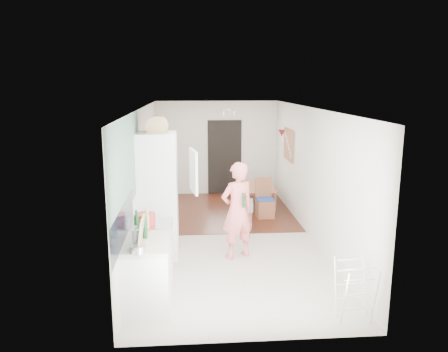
{
  "coord_description": "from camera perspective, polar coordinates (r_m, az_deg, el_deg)",
  "views": [
    {
      "loc": [
        -0.69,
        -8.03,
        2.94
      ],
      "look_at": [
        -0.07,
        0.2,
        1.19
      ],
      "focal_mm": 35.0,
      "sensor_mm": 36.0,
      "label": 1
    }
  ],
  "objects": [
    {
      "name": "cooker_top",
      "position": [
        6.58,
        -9.49,
        -6.26
      ],
      "size": [
        0.6,
        0.6,
        0.04
      ],
      "primitive_type": "cube",
      "color": "#BBBBBE",
      "rests_on": "room_shell"
    },
    {
      "name": "bottle_c",
      "position": [
        5.65,
        -11.42,
        -8.02
      ],
      "size": [
        0.12,
        0.12,
        0.22
      ],
      "primitive_type": "cylinder",
      "rotation": [
        0.0,
        0.0,
        -0.32
      ],
      "color": "silver",
      "rests_on": "worktop"
    },
    {
      "name": "chopping_boards",
      "position": [
        5.57,
        -10.79,
        -7.28
      ],
      "size": [
        0.06,
        0.3,
        0.41
      ],
      "primitive_type": null,
      "rotation": [
        0.0,
        0.0,
        -0.04
      ],
      "color": "#D1B57B",
      "rests_on": "worktop"
    },
    {
      "name": "dining_table",
      "position": [
        10.79,
        4.5,
        -2.75
      ],
      "size": [
        0.67,
        1.18,
        0.41
      ],
      "primitive_type": "imported",
      "rotation": [
        0.0,
        0.0,
        1.59
      ],
      "color": "brown",
      "rests_on": "floor"
    },
    {
      "name": "base_cabinet",
      "position": [
        6.06,
        -9.96,
        -12.71
      ],
      "size": [
        0.6,
        0.9,
        0.86
      ],
      "primitive_type": "cube",
      "color": "white",
      "rests_on": "room_shell"
    },
    {
      "name": "pepper_mill_front",
      "position": [
        6.35,
        -10.25,
        -5.84
      ],
      "size": [
        0.06,
        0.06,
        0.2
      ],
      "primitive_type": "cylinder",
      "rotation": [
        0.0,
        0.0,
        -0.03
      ],
      "color": "#D1B57B",
      "rests_on": "worktop"
    },
    {
      "name": "fridge_interior",
      "position": [
        7.39,
        -6.35,
        1.05
      ],
      "size": [
        0.02,
        0.52,
        0.66
      ],
      "primitive_type": "cube",
      "color": "white",
      "rests_on": "room_shell"
    },
    {
      "name": "held_bottle",
      "position": [
        7.24,
        2.58,
        -3.19
      ],
      "size": [
        0.05,
        0.05,
        0.24
      ],
      "primitive_type": "cylinder",
      "color": "#16421C",
      "rests_on": "person"
    },
    {
      "name": "pinboard",
      "position": [
        10.28,
        8.48,
        4.07
      ],
      "size": [
        0.03,
        0.9,
        0.7
      ],
      "primitive_type": "cube",
      "color": "#D4B86D",
      "rests_on": "room_shell"
    },
    {
      "name": "doorway_recess",
      "position": [
        11.71,
        0.08,
        2.43
      ],
      "size": [
        0.9,
        0.04,
        2.0
      ],
      "primitive_type": "cube",
      "color": "black",
      "rests_on": "room_shell"
    },
    {
      "name": "room_shell",
      "position": [
        8.24,
        0.56,
        0.12
      ],
      "size": [
        3.2,
        7.0,
        2.5
      ],
      "primitive_type": null,
      "color": "silver",
      "rests_on": "ground"
    },
    {
      "name": "stool",
      "position": [
        9.03,
        2.49,
        -5.68
      ],
      "size": [
        0.32,
        0.32,
        0.41
      ],
      "primitive_type": null,
      "rotation": [
        0.0,
        0.0,
        0.03
      ],
      "color": "brown",
      "rests_on": "floor"
    },
    {
      "name": "grey_drape",
      "position": [
        8.95,
        2.42,
        -3.84
      ],
      "size": [
        0.46,
        0.46,
        0.19
      ],
      "primitive_type": "cube",
      "rotation": [
        0.0,
        0.0,
        -0.1
      ],
      "color": "gray",
      "rests_on": "stool"
    },
    {
      "name": "pepper_mill_back",
      "position": [
        6.34,
        -10.01,
        -5.78
      ],
      "size": [
        0.07,
        0.07,
        0.22
      ],
      "primitive_type": "cylinder",
      "rotation": [
        0.0,
        0.0,
        -0.2
      ],
      "color": "#D1B57B",
      "rests_on": "worktop"
    },
    {
      "name": "dining_chair",
      "position": [
        9.75,
        5.4,
        -2.94
      ],
      "size": [
        0.39,
        0.39,
        0.88
      ],
      "primitive_type": null,
      "rotation": [
        0.0,
        0.0,
        0.06
      ],
      "color": "brown",
      "rests_on": "floor"
    },
    {
      "name": "worktop",
      "position": [
        5.88,
        -10.12,
        -8.63
      ],
      "size": [
        0.62,
        0.92,
        0.06
      ],
      "primitive_type": "cube",
      "color": "beige",
      "rests_on": "room_shell"
    },
    {
      "name": "fridge_housing",
      "position": [
        7.51,
        -8.64,
        -2.56
      ],
      "size": [
        0.66,
        0.66,
        2.15
      ],
      "primitive_type": "cube",
      "color": "white",
      "rests_on": "room_shell"
    },
    {
      "name": "steel_pan",
      "position": [
        5.49,
        -11.17,
        -9.36
      ],
      "size": [
        0.23,
        0.23,
        0.09
      ],
      "primitive_type": "cylinder",
      "rotation": [
        0.0,
        0.0,
        0.27
      ],
      "color": "#BBBBBE",
      "rests_on": "worktop"
    },
    {
      "name": "range_cooker",
      "position": [
        6.74,
        -9.35,
        -9.97
      ],
      "size": [
        0.6,
        0.6,
        0.88
      ],
      "primitive_type": "cube",
      "color": "white",
      "rests_on": "room_shell"
    },
    {
      "name": "drying_rack",
      "position": [
        5.88,
        16.72,
        -14.29
      ],
      "size": [
        0.42,
        0.39,
        0.78
      ],
      "primitive_type": null,
      "rotation": [
        0.0,
        0.0,
        0.06
      ],
      "color": "white",
      "rests_on": "floor"
    },
    {
      "name": "bottle_b",
      "position": [
        5.94,
        -10.3,
        -6.65
      ],
      "size": [
        0.07,
        0.07,
        0.29
      ],
      "primitive_type": "cylinder",
      "rotation": [
        0.0,
        0.0,
        -0.01
      ],
      "color": "#16421C",
      "rests_on": "worktop"
    },
    {
      "name": "sage_wall_panel",
      "position": [
        6.19,
        -12.62,
        1.53
      ],
      "size": [
        0.02,
        3.0,
        1.3
      ],
      "primitive_type": "cube",
      "color": "slate",
      "rests_on": "room_shell"
    },
    {
      "name": "wood_floor_overlay",
      "position": [
        10.33,
        -0.33,
        -4.53
      ],
      "size": [
        3.2,
        3.3,
        0.01
      ],
      "primitive_type": "cube",
      "color": "#542816",
      "rests_on": "room_shell"
    },
    {
      "name": "wall_sconce",
      "position": [
        10.88,
        7.55,
        5.59
      ],
      "size": [
        0.18,
        0.18,
        0.16
      ],
      "primitive_type": "cone",
      "color": "maroon",
      "rests_on": "room_shell"
    },
    {
      "name": "floor",
      "position": [
        8.58,
        0.55,
        -8.07
      ],
      "size": [
        3.2,
        7.0,
        0.01
      ],
      "primitive_type": "cube",
      "color": "beige",
      "rests_on": "ground"
    },
    {
      "name": "bread_bin",
      "position": [
        7.36,
        -8.73,
        6.44
      ],
      "size": [
        0.38,
        0.36,
        0.2
      ],
      "primitive_type": null,
      "rotation": [
        0.0,
        0.0,
        -0.03
      ],
      "color": "#D1B57B",
      "rests_on": "fridge_housing"
    },
    {
      "name": "person",
      "position": [
        7.38,
        1.76,
        -3.4
      ],
      "size": [
        0.85,
        0.73,
        1.97
      ],
      "primitive_type": "imported",
      "rotation": [
        0.0,
        0.0,
        3.58
      ],
      "color": "#F67375",
      "rests_on": "floor"
    },
    {
      "name": "bottle_a",
      "position": [
        5.98,
        -11.3,
        -6.49
      ],
      "size": [
        0.09,
        0.09,
        0.3
      ],
      "primitive_type": "cylinder",
      "rotation": [
        0.0,
        0.0,
        -0.3
      ],
      "color": "#16421C",
      "rests_on": "worktop"
    },
    {
      "name": "pinboard_frame",
      "position": [
        10.28,
        8.4,
        4.07
      ],
      "size": [
        0.0,
        0.94,
        0.74
      ],
      "primitive_type": "cube",
      "color": "brown",
      "rests_on": "room_shell"
    },
    {
      "name": "fridge_door",
      "position": [
        7.09,
        -4.01,
        0.63
      ],
      "size": [
        0.14,
        0.56,
        0.7
      ],
      "primitive_type": "cube",
      "rotation": [
        0.0,
        0.0,
        -1.4
      ],
      "color": "white",
      "rests_on": "room_shell"
    },
    {
      "name": "tile_splashback",
      "position": [
        5.83,
        -13.02,
        -6.23
      ],
      "size": [
        0.02,
        1.9,
        0.5
      ],
      "primitive_type": "cube",
      "color": "black",
      "rests_on": "room_shell"
    },
    {
      "name": "red_casserole",
      "position": [
        6.52,
        -10.16,
        -5.53
      ],
      "size": [
        0.34,
        0.34,
        0.17
      ],
      "primitive_type": "cylinder",
      "rotation": [
        0.0,
        0.0,
        0.26
      ],
      "color": "red",
      "rests_on": "cooker_top"
    }
  ]
}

